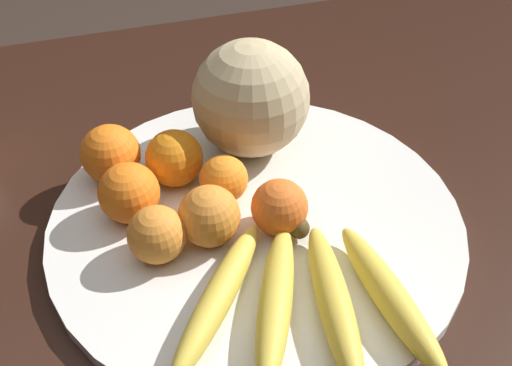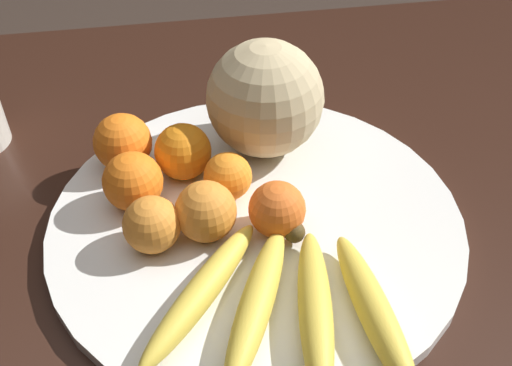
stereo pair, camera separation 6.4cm
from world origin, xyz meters
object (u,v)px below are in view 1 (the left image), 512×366
at_px(kitchen_table, 304,273).
at_px(orange_top_small, 224,179).
at_px(orange_front_right, 174,158).
at_px(fruit_bowl, 256,221).
at_px(banana_bunch, 306,297).
at_px(orange_mid_center, 111,154).
at_px(melon, 251,99).
at_px(orange_front_left, 209,216).
at_px(orange_side_extra, 157,237).
at_px(orange_back_right, 280,208).
at_px(orange_back_left, 129,193).

distance_m(kitchen_table, orange_top_small, 0.16).
bearing_deg(orange_front_right, fruit_bowl, 129.89).
xyz_separation_m(banana_bunch, orange_mid_center, (0.15, -0.25, 0.02)).
height_order(melon, orange_top_small, melon).
xyz_separation_m(orange_front_right, orange_mid_center, (0.07, -0.03, 0.00)).
distance_m(orange_mid_center, orange_top_small, 0.14).
distance_m(kitchen_table, orange_mid_center, 0.27).
height_order(orange_front_left, orange_side_extra, orange_front_left).
relative_size(orange_front_left, orange_mid_center, 0.94).
bearing_deg(orange_back_right, melon, -95.26).
bearing_deg(orange_back_left, orange_front_right, -143.40).
xyz_separation_m(orange_back_left, orange_back_right, (-0.15, 0.07, -0.00)).
bearing_deg(kitchen_table, orange_front_left, -3.83).
xyz_separation_m(banana_bunch, orange_front_right, (0.08, -0.22, 0.02)).
bearing_deg(orange_front_left, orange_back_right, 173.82).
height_order(melon, banana_bunch, melon).
distance_m(melon, orange_side_extra, 0.22).
bearing_deg(orange_back_right, banana_bunch, 84.09).
relative_size(orange_front_left, orange_top_small, 1.19).
distance_m(orange_front_left, orange_back_right, 0.08).
xyz_separation_m(kitchen_table, orange_top_small, (0.08, -0.07, 0.12)).
relative_size(kitchen_table, orange_back_right, 27.05).
bearing_deg(orange_side_extra, orange_top_small, -142.21).
xyz_separation_m(orange_back_left, orange_top_small, (-0.11, 0.00, -0.01)).
xyz_separation_m(kitchen_table, melon, (0.02, -0.15, 0.16)).
xyz_separation_m(orange_mid_center, orange_back_left, (-0.01, 0.07, -0.00)).
distance_m(kitchen_table, orange_back_left, 0.24).
relative_size(orange_back_right, orange_side_extra, 1.01).
relative_size(orange_front_left, orange_side_extra, 1.08).
relative_size(fruit_bowl, orange_mid_center, 6.61).
xyz_separation_m(fruit_bowl, melon, (-0.03, -0.13, 0.08)).
bearing_deg(orange_back_left, banana_bunch, 128.05).
xyz_separation_m(orange_front_left, orange_back_right, (-0.08, 0.01, -0.00)).
height_order(orange_back_left, orange_side_extra, orange_back_left).
bearing_deg(orange_top_small, orange_side_extra, 37.79).
distance_m(banana_bunch, orange_mid_center, 0.29).
bearing_deg(banana_bunch, orange_mid_center, -131.82).
bearing_deg(orange_front_left, kitchen_table, 176.17).
distance_m(melon, orange_top_small, 0.11).
relative_size(fruit_bowl, orange_back_right, 7.51).
xyz_separation_m(orange_front_right, orange_side_extra, (0.04, 0.12, -0.00)).
bearing_deg(fruit_bowl, orange_front_right, -50.11).
bearing_deg(orange_mid_center, orange_back_right, 138.85).
distance_m(orange_mid_center, orange_back_left, 0.07).
relative_size(fruit_bowl, orange_front_left, 7.00).
bearing_deg(orange_side_extra, melon, -133.88).
bearing_deg(kitchen_table, orange_side_extra, 1.08).
xyz_separation_m(fruit_bowl, orange_back_left, (0.13, -0.04, 0.04)).
xyz_separation_m(melon, orange_back_right, (0.01, 0.15, -0.04)).
height_order(melon, orange_front_right, melon).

